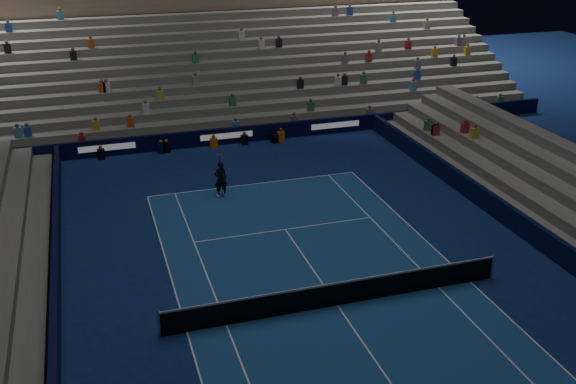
% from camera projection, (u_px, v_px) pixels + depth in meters
% --- Properties ---
extents(ground, '(90.00, 90.00, 0.00)m').
position_uv_depth(ground, '(337.00, 305.00, 24.12)').
color(ground, '#0D1E52').
rests_on(ground, ground).
extents(court_surface, '(10.97, 23.77, 0.01)m').
position_uv_depth(court_surface, '(337.00, 305.00, 24.12)').
color(court_surface, navy).
rests_on(court_surface, ground).
extents(sponsor_barrier_far, '(44.00, 0.25, 1.00)m').
position_uv_depth(sponsor_barrier_far, '(226.00, 136.00, 40.11)').
color(sponsor_barrier_far, black).
rests_on(sponsor_barrier_far, ground).
extents(sponsor_barrier_east, '(0.25, 37.00, 1.00)m').
position_uv_depth(sponsor_barrier_east, '(564.00, 255.00, 26.58)').
color(sponsor_barrier_east, black).
rests_on(sponsor_barrier_east, ground).
extents(sponsor_barrier_west, '(0.25, 37.00, 1.00)m').
position_uv_depth(sponsor_barrier_west, '(55.00, 343.00, 21.27)').
color(sponsor_barrier_west, black).
rests_on(sponsor_barrier_west, ground).
extents(grandstand_main, '(44.00, 15.20, 11.20)m').
position_uv_depth(grandstand_main, '(196.00, 57.00, 47.18)').
color(grandstand_main, slate).
rests_on(grandstand_main, ground).
extents(tennis_net, '(12.90, 0.10, 1.10)m').
position_uv_depth(tennis_net, '(338.00, 294.00, 23.92)').
color(tennis_net, '#B2B2B7').
rests_on(tennis_net, ground).
extents(tennis_player, '(0.72, 0.52, 1.82)m').
position_uv_depth(tennis_player, '(221.00, 179.00, 32.77)').
color(tennis_player, black).
rests_on(tennis_player, ground).
extents(broadcast_camera, '(0.48, 0.87, 0.51)m').
position_uv_depth(broadcast_camera, '(274.00, 138.00, 40.42)').
color(broadcast_camera, black).
rests_on(broadcast_camera, ground).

